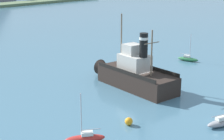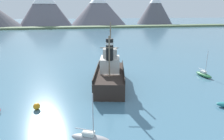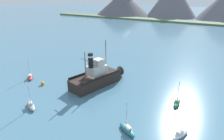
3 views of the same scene
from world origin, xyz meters
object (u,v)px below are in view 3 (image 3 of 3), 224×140
Objects in this scene: old_tugboat at (98,77)px; sailboat_teal at (127,129)px; sailboat_white at (180,134)px; mooring_buoy at (42,83)px; sailboat_red at (30,77)px; sailboat_green at (177,102)px; sailboat_grey at (31,106)px.

old_tugboat reaches higher than sailboat_teal.
sailboat_white is 5.83× the size of mooring_buoy.
sailboat_red is 1.00× the size of sailboat_white.
sailboat_green and sailboat_white have the same top height.
sailboat_red is 5.83× the size of mooring_buoy.
old_tugboat is at bearing 139.67° from sailboat_teal.
old_tugboat is 3.02× the size of sailboat_green.
sailboat_red and sailboat_teal have the same top height.
sailboat_teal is (13.41, -11.38, -1.40)m from old_tugboat.
sailboat_green is 1.00× the size of sailboat_white.
old_tugboat is 15.28m from sailboat_grey.
sailboat_white is at bearing -22.08° from old_tugboat.
sailboat_green is (17.79, 0.56, -1.40)m from old_tugboat.
mooring_buoy is (-5.86, 7.71, -0.01)m from sailboat_grey.
sailboat_white is at bearing 13.72° from sailboat_grey.
sailboat_green is at bearing 33.76° from sailboat_grey.
old_tugboat is at bearing 72.03° from sailboat_grey.
sailboat_green is at bearing 14.49° from mooring_buoy.
sailboat_grey is 25.94m from sailboat_white.
sailboat_grey is (11.44, -8.73, 0.00)m from sailboat_red.
sailboat_white is at bearing -72.99° from sailboat_green.
mooring_buoy is at bearing -10.41° from sailboat_red.
sailboat_teal and sailboat_grey have the same top height.
sailboat_teal is 5.83× the size of mooring_buoy.
old_tugboat reaches higher than sailboat_red.
sailboat_grey is at bearing -37.35° from sailboat_red.
sailboat_grey is 1.00× the size of sailboat_white.
sailboat_teal is 7.73m from sailboat_white.
sailboat_white is at bearing -4.03° from sailboat_red.
mooring_buoy is (-31.06, 1.55, -0.01)m from sailboat_white.
old_tugboat is 17.18m from sailboat_red.
sailboat_red reaches higher than mooring_buoy.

